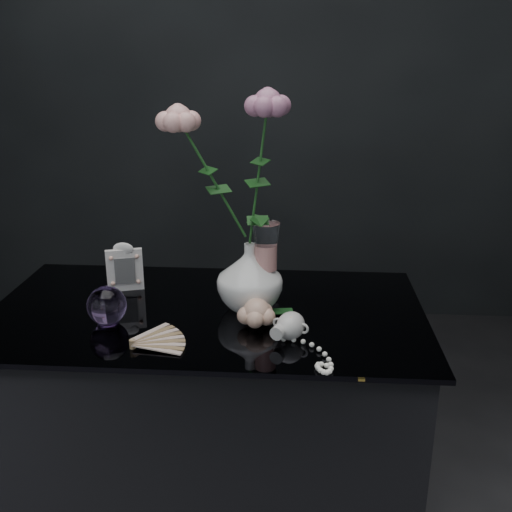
# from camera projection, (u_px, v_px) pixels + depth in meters

# --- Properties ---
(table) EXTENTS (1.05, 0.58, 0.76)m
(table) POSITION_uv_depth(u_px,v_px,m) (211.00, 442.00, 1.58)
(table) COLOR black
(table) RESTS_ON ground
(vase) EXTENTS (0.18, 0.18, 0.17)m
(vase) POSITION_uv_depth(u_px,v_px,m) (250.00, 277.00, 1.43)
(vase) COLOR white
(vase) RESTS_ON table
(wine_glass) EXTENTS (0.08, 0.08, 0.22)m
(wine_glass) POSITION_uv_depth(u_px,v_px,m) (266.00, 267.00, 1.43)
(wine_glass) COLOR white
(wine_glass) RESTS_ON table
(picture_frame) EXTENTS (0.11, 0.10, 0.13)m
(picture_frame) POSITION_uv_depth(u_px,v_px,m) (125.00, 267.00, 1.55)
(picture_frame) COLOR white
(picture_frame) RESTS_ON table
(paperweight) EXTENTS (0.11, 0.11, 0.09)m
(paperweight) POSITION_uv_depth(u_px,v_px,m) (107.00, 305.00, 1.36)
(paperweight) COLOR #AD81D2
(paperweight) RESTS_ON table
(paper_fan) EXTENTS (0.26, 0.22, 0.02)m
(paper_fan) POSITION_uv_depth(u_px,v_px,m) (132.00, 343.00, 1.26)
(paper_fan) COLOR beige
(paper_fan) RESTS_ON table
(loose_rose) EXTENTS (0.21, 0.23, 0.07)m
(loose_rose) POSITION_uv_depth(u_px,v_px,m) (257.00, 312.00, 1.36)
(loose_rose) COLOR #E3B093
(loose_rose) RESTS_ON table
(pearl_jar) EXTENTS (0.28, 0.28, 0.06)m
(pearl_jar) POSITION_uv_depth(u_px,v_px,m) (291.00, 325.00, 1.30)
(pearl_jar) COLOR silver
(pearl_jar) RESTS_ON table
(roses) EXTENTS (0.28, 0.12, 0.41)m
(roses) POSITION_uv_depth(u_px,v_px,m) (231.00, 163.00, 1.34)
(roses) COLOR #FFAAA2
(roses) RESTS_ON vase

